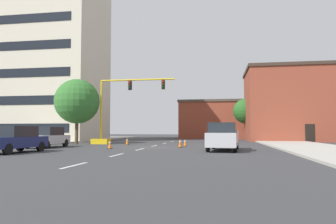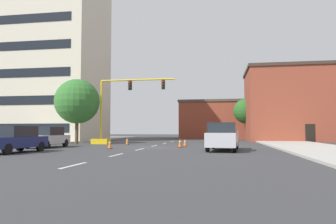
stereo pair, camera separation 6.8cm
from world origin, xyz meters
The scene contains 22 objects.
ground_plane centered at (0.00, 0.00, 0.00)m, with size 160.00×160.00×0.00m, color #38383A.
sidewalk_left centered at (-13.40, 8.00, 0.07)m, with size 6.00×56.00×0.14m, color #9E998E.
sidewalk_right centered at (13.40, 8.00, 0.07)m, with size 6.00×56.00×0.14m, color #B2ADA3.
lane_stripe_seg_0 centered at (0.00, -14.00, 0.00)m, with size 0.16×2.40×0.01m, color silver.
lane_stripe_seg_1 centered at (0.00, -8.50, 0.00)m, with size 0.16×2.40×0.01m, color silver.
lane_stripe_seg_2 centered at (0.00, -3.00, 0.00)m, with size 0.16×2.40×0.01m, color silver.
lane_stripe_seg_3 centered at (0.00, 2.50, 0.00)m, with size 0.16×2.40×0.01m, color silver.
lane_stripe_seg_4 centered at (0.00, 8.00, 0.00)m, with size 0.16×2.40×0.01m, color silver.
lane_stripe_seg_5 centered at (0.00, 13.50, 0.00)m, with size 0.16×2.40×0.01m, color silver.
building_tall_left centered at (-17.86, 13.91, 12.15)m, with size 15.38×10.87×24.28m.
building_brick_center centered at (5.49, 29.90, 3.28)m, with size 12.69×9.38×6.54m.
building_row_right centered at (16.72, 18.13, 4.91)m, with size 14.12×9.66×9.80m.
traffic_signal_gantry centered at (-5.30, 5.35, 2.23)m, with size 8.81×1.20×6.83m.
tree_right_far centered at (10.00, 21.89, 4.30)m, with size 3.81×3.81×6.22m.
tree_left_near centered at (-8.95, 4.91, 4.52)m, with size 4.75×4.75×6.91m.
pickup_truck_silver centered at (6.27, -3.41, 0.97)m, with size 2.46×5.55×1.99m.
sedan_navy_near_left centered at (-7.15, -7.79, 0.89)m, with size 2.26×4.65×1.74m.
sedan_silver_mid_left centered at (-8.33, -1.83, 0.89)m, with size 1.91×4.52×1.74m.
traffic_cone_roadside_a centered at (-2.57, -2.55, 0.36)m, with size 0.36×0.36×0.74m.
traffic_cone_roadside_b centered at (2.71, 0.03, 0.39)m, with size 0.36×0.36×0.79m.
traffic_cone_roadside_c centered at (2.90, 2.25, 0.35)m, with size 0.36×0.36×0.70m.
traffic_cone_roadside_d centered at (-3.12, 4.03, 0.36)m, with size 0.36×0.36×0.73m.
Camera 1 is at (5.99, -26.40, 1.48)m, focal length 33.54 mm.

